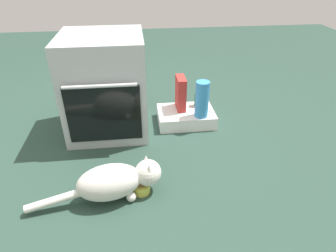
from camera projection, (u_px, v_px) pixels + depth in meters
ground at (109, 160)px, 2.06m from camera, size 8.00×8.00×0.00m
oven at (106, 85)px, 2.24m from camera, size 0.61×0.64×0.77m
pantry_cabinet at (186, 117)px, 2.48m from camera, size 0.47×0.33×0.11m
food_bowl at (141, 187)px, 1.77m from camera, size 0.11×0.11×0.08m
cat at (116, 181)px, 1.69m from camera, size 0.78×0.28×0.23m
water_bottle at (202, 99)px, 2.30m from camera, size 0.11×0.11×0.30m
soda_can at (198, 99)px, 2.51m from camera, size 0.07×0.07×0.12m
cereal_box at (181, 93)px, 2.43m from camera, size 0.07×0.18×0.28m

